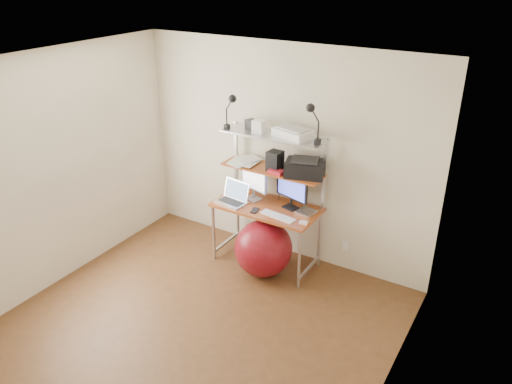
# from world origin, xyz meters

# --- Properties ---
(room) EXTENTS (3.60, 3.60, 3.60)m
(room) POSITION_xyz_m (0.00, 0.00, 1.25)
(room) COLOR brown
(room) RESTS_ON ground
(computer_desk) EXTENTS (1.20, 0.60, 1.57)m
(computer_desk) POSITION_xyz_m (0.00, 1.50, 0.96)
(computer_desk) COLOR #A84420
(computer_desk) RESTS_ON ground
(desktop) EXTENTS (1.20, 0.60, 0.00)m
(desktop) POSITION_xyz_m (0.00, 1.44, 0.74)
(desktop) COLOR #A84420
(desktop) RESTS_ON computer_desk
(mid_shelf) EXTENTS (1.18, 0.34, 0.00)m
(mid_shelf) POSITION_xyz_m (0.00, 1.57, 1.15)
(mid_shelf) COLOR #A84420
(mid_shelf) RESTS_ON computer_desk
(top_shelf) EXTENTS (1.18, 0.34, 0.00)m
(top_shelf) POSITION_xyz_m (0.00, 1.57, 1.55)
(top_shelf) COLOR #B6B6BB
(top_shelf) RESTS_ON computer_desk
(floor) EXTENTS (3.60, 3.60, 0.00)m
(floor) POSITION_xyz_m (0.00, 0.00, 0.00)
(floor) COLOR brown
(floor) RESTS_ON ground
(wall_outlet) EXTENTS (0.08, 0.01, 0.12)m
(wall_outlet) POSITION_xyz_m (0.85, 1.79, 0.30)
(wall_outlet) COLOR white
(wall_outlet) RESTS_ON room
(monitor_silver) EXTENTS (0.39, 0.18, 0.44)m
(monitor_silver) POSITION_xyz_m (-0.22, 1.53, 0.97)
(monitor_silver) COLOR #AAA9AE
(monitor_silver) RESTS_ON desktop
(monitor_black) EXTENTS (0.43, 0.18, 0.44)m
(monitor_black) POSITION_xyz_m (0.25, 1.55, 0.96)
(monitor_black) COLOR black
(monitor_black) RESTS_ON desktop
(laptop) EXTENTS (0.38, 0.33, 0.31)m
(laptop) POSITION_xyz_m (-0.38, 1.35, 0.79)
(laptop) COLOR silver
(laptop) RESTS_ON desktop
(keyboard) EXTENTS (0.42, 0.17, 0.01)m
(keyboard) POSITION_xyz_m (0.23, 1.28, 0.75)
(keyboard) COLOR white
(keyboard) RESTS_ON desktop
(mouse) EXTENTS (0.09, 0.07, 0.02)m
(mouse) POSITION_xyz_m (0.54, 1.28, 0.75)
(mouse) COLOR white
(mouse) RESTS_ON desktop
(mac_mini) EXTENTS (0.22, 0.22, 0.04)m
(mac_mini) POSITION_xyz_m (0.47, 1.50, 0.76)
(mac_mini) COLOR silver
(mac_mini) RESTS_ON desktop
(phone) EXTENTS (0.10, 0.15, 0.01)m
(phone) POSITION_xyz_m (-0.05, 1.27, 0.75)
(phone) COLOR black
(phone) RESTS_ON desktop
(printer) EXTENTS (0.48, 0.39, 0.20)m
(printer) POSITION_xyz_m (0.39, 1.57, 1.24)
(printer) COLOR black
(printer) RESTS_ON mid_shelf
(nas_cube) EXTENTS (0.16, 0.16, 0.22)m
(nas_cube) POSITION_xyz_m (0.04, 1.54, 1.26)
(nas_cube) COLOR black
(nas_cube) RESTS_ON mid_shelf
(red_box) EXTENTS (0.17, 0.12, 0.05)m
(red_box) POSITION_xyz_m (0.11, 1.46, 1.17)
(red_box) COLOR red
(red_box) RESTS_ON mid_shelf
(scanner) EXTENTS (0.45, 0.35, 0.10)m
(scanner) POSITION_xyz_m (0.23, 1.60, 1.60)
(scanner) COLOR white
(scanner) RESTS_ON top_shelf
(box_white) EXTENTS (0.12, 0.10, 0.14)m
(box_white) POSITION_xyz_m (-0.16, 1.53, 1.62)
(box_white) COLOR white
(box_white) RESTS_ON top_shelf
(box_grey) EXTENTS (0.14, 0.14, 0.11)m
(box_grey) POSITION_xyz_m (-0.30, 1.61, 1.60)
(box_grey) COLOR #292A2C
(box_grey) RESTS_ON top_shelf
(clip_lamp_left) EXTENTS (0.16, 0.09, 0.40)m
(clip_lamp_left) POSITION_xyz_m (-0.47, 1.47, 1.84)
(clip_lamp_left) COLOR black
(clip_lamp_left) RESTS_ON top_shelf
(clip_lamp_right) EXTENTS (0.16, 0.09, 0.41)m
(clip_lamp_right) POSITION_xyz_m (0.47, 1.53, 1.85)
(clip_lamp_right) COLOR black
(clip_lamp_right) RESTS_ON top_shelf
(exercise_ball) EXTENTS (0.65, 0.65, 0.65)m
(exercise_ball) POSITION_xyz_m (0.09, 1.22, 0.33)
(exercise_ball) COLOR maroon
(exercise_ball) RESTS_ON floor
(paper_stack) EXTENTS (0.38, 0.43, 0.03)m
(paper_stack) POSITION_xyz_m (-0.38, 1.58, 1.17)
(paper_stack) COLOR white
(paper_stack) RESTS_ON mid_shelf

